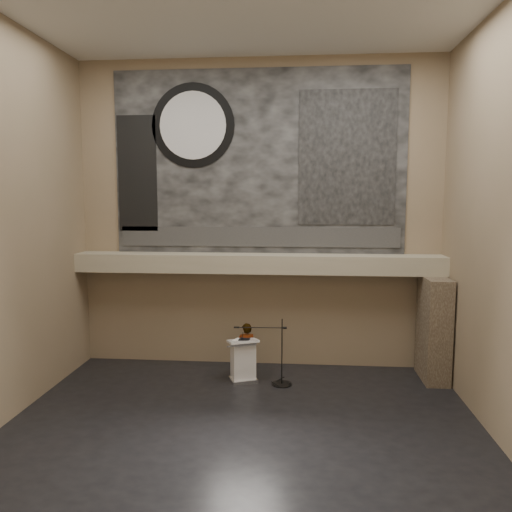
{
  "coord_description": "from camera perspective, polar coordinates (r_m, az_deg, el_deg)",
  "views": [
    {
      "loc": [
        1.12,
        -9.85,
        4.76
      ],
      "look_at": [
        0.0,
        3.2,
        3.2
      ],
      "focal_mm": 35.0,
      "sensor_mm": 36.0,
      "label": 1
    }
  ],
  "objects": [
    {
      "name": "papers",
      "position": [
        13.02,
        -2.05,
        -9.52
      ],
      "size": [
        0.29,
        0.33,
        0.0
      ],
      "primitive_type": "cube",
      "rotation": [
        0.0,
        0.0,
        -0.41
      ],
      "color": "white",
      "rests_on": "lectern"
    },
    {
      "name": "wall_right",
      "position": [
        10.6,
        26.42,
        3.33
      ],
      "size": [
        0.02,
        8.0,
        8.5
      ],
      "primitive_type": "cube",
      "color": "#826F53",
      "rests_on": "floor"
    },
    {
      "name": "wall_left",
      "position": [
        11.61,
        -26.97,
        3.54
      ],
      "size": [
        0.02,
        8.0,
        8.5
      ],
      "primitive_type": "cube",
      "color": "#826F53",
      "rests_on": "floor"
    },
    {
      "name": "soffit",
      "position": [
        13.62,
        0.14,
        -0.85
      ],
      "size": [
        10.0,
        0.8,
        0.5
      ],
      "primitive_type": "cube",
      "color": "tan",
      "rests_on": "wall_back"
    },
    {
      "name": "sprinkler_left",
      "position": [
        13.83,
        -6.5,
        -1.94
      ],
      "size": [
        0.04,
        0.04,
        0.06
      ],
      "primitive_type": "cylinder",
      "color": "#B2893D",
      "rests_on": "soffit"
    },
    {
      "name": "speaker_person",
      "position": [
        13.49,
        -1.11,
        -10.63
      ],
      "size": [
        0.58,
        0.44,
        1.44
      ],
      "primitive_type": "imported",
      "rotation": [
        0.0,
        0.0,
        3.34
      ],
      "color": "white",
      "rests_on": "floor"
    },
    {
      "name": "floor",
      "position": [
        11.0,
        -1.51,
        -18.86
      ],
      "size": [
        10.0,
        10.0,
        0.0
      ],
      "primitive_type": "plane",
      "color": "black",
      "rests_on": "ground"
    },
    {
      "name": "binder",
      "position": [
        12.97,
        -1.35,
        -9.52
      ],
      "size": [
        0.29,
        0.25,
        0.04
      ],
      "primitive_type": "cube",
      "rotation": [
        0.0,
        0.0,
        -0.13
      ],
      "color": "black",
      "rests_on": "lectern"
    },
    {
      "name": "banner_clock_rim",
      "position": [
        14.22,
        -7.22,
        14.58
      ],
      "size": [
        2.3,
        0.02,
        2.3
      ],
      "primitive_type": "cylinder",
      "rotation": [
        1.57,
        0.0,
        0.0
      ],
      "color": "black",
      "rests_on": "banner"
    },
    {
      "name": "stone_pier",
      "position": [
        13.9,
        19.65,
        -7.82
      ],
      "size": [
        0.6,
        1.4,
        2.7
      ],
      "primitive_type": "cube",
      "color": "#46392B",
      "rests_on": "floor"
    },
    {
      "name": "wall_back",
      "position": [
        13.91,
        0.28,
        4.69
      ],
      "size": [
        10.0,
        0.02,
        8.5
      ],
      "primitive_type": "cube",
      "color": "#826F53",
      "rests_on": "floor"
    },
    {
      "name": "banner_building_print",
      "position": [
        13.88,
        10.38,
        10.98
      ],
      "size": [
        2.6,
        0.02,
        3.6
      ],
      "primitive_type": "cube",
      "color": "black",
      "rests_on": "banner"
    },
    {
      "name": "lectern",
      "position": [
        13.17,
        -1.48,
        -11.83
      ],
      "size": [
        0.89,
        0.77,
        1.14
      ],
      "rotation": [
        0.0,
        0.0,
        0.38
      ],
      "color": "silver",
      "rests_on": "floor"
    },
    {
      "name": "banner",
      "position": [
        13.9,
        0.28,
        10.67
      ],
      "size": [
        8.0,
        0.05,
        5.0
      ],
      "primitive_type": "cube",
      "color": "black",
      "rests_on": "wall_back"
    },
    {
      "name": "banner_brick_print",
      "position": [
        14.52,
        -13.41,
        9.13
      ],
      "size": [
        1.1,
        0.02,
        3.2
      ],
      "primitive_type": "cube",
      "color": "black",
      "rests_on": "banner"
    },
    {
      "name": "wall_front",
      "position": [
        5.98,
        -5.94,
        1.87
      ],
      "size": [
        10.0,
        0.02,
        8.5
      ],
      "primitive_type": "cube",
      "color": "#826F53",
      "rests_on": "floor"
    },
    {
      "name": "mic_stand",
      "position": [
        13.06,
        2.77,
        -13.41
      ],
      "size": [
        1.47,
        0.52,
        1.71
      ],
      "rotation": [
        0.0,
        0.0,
        0.04
      ],
      "color": "black",
      "rests_on": "floor"
    },
    {
      "name": "banner_text_strip",
      "position": [
        13.87,
        0.26,
        2.2
      ],
      "size": [
        7.76,
        0.02,
        0.55
      ],
      "primitive_type": "cube",
      "color": "#2D2D2D",
      "rests_on": "banner"
    },
    {
      "name": "sprinkler_right",
      "position": [
        13.58,
        8.14,
        -2.13
      ],
      "size": [
        0.04,
        0.04,
        0.06
      ],
      "primitive_type": "cylinder",
      "color": "#B2893D",
      "rests_on": "soffit"
    },
    {
      "name": "banner_clock_face",
      "position": [
        14.2,
        -7.24,
        14.59
      ],
      "size": [
        1.84,
        0.02,
        1.84
      ],
      "primitive_type": "cylinder",
      "rotation": [
        1.57,
        0.0,
        0.0
      ],
      "color": "silver",
      "rests_on": "banner"
    }
  ]
}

